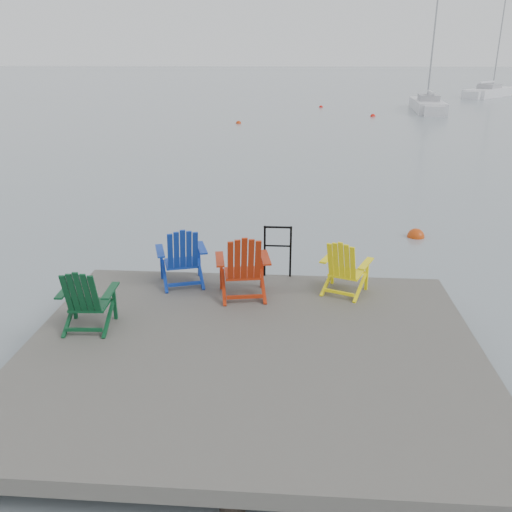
# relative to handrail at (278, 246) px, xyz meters

# --- Properties ---
(ground) EXTENTS (400.00, 400.00, 0.00)m
(ground) POSITION_rel_handrail_xyz_m (-0.25, -2.45, -1.04)
(ground) COLOR slate
(ground) RESTS_ON ground
(dock) EXTENTS (6.00, 5.00, 1.40)m
(dock) POSITION_rel_handrail_xyz_m (-0.25, -2.45, -0.69)
(dock) COLOR #2E2C29
(dock) RESTS_ON ground
(handrail) EXTENTS (0.48, 0.04, 0.90)m
(handrail) POSITION_rel_handrail_xyz_m (0.00, 0.00, 0.00)
(handrail) COLOR black
(handrail) RESTS_ON dock
(chair_green) EXTENTS (0.77, 0.72, 0.93)m
(chair_green) POSITION_rel_handrail_xyz_m (-2.55, -2.11, -0.07)
(chair_green) COLOR #0B3C1F
(chair_green) RESTS_ON dock
(chair_blue) EXTENTS (0.95, 0.90, 1.01)m
(chair_blue) POSITION_rel_handrail_xyz_m (-1.55, -0.48, -0.03)
(chair_blue) COLOR #0E2E96
(chair_blue) RESTS_ON dock
(chair_red) EXTENTS (0.93, 0.88, 1.05)m
(chair_red) POSITION_rel_handrail_xyz_m (-0.50, -0.89, -0.01)
(chair_red) COLOR #9F250B
(chair_red) RESTS_ON dock
(chair_yellow) EXTENTS (0.88, 0.85, 0.91)m
(chair_yellow) POSITION_rel_handrail_xyz_m (1.08, -0.64, -0.08)
(chair_yellow) COLOR yellow
(chair_yellow) RESTS_ON dock
(sailboat_near) EXTENTS (2.74, 7.87, 10.74)m
(sailboat_near) POSITION_rel_handrail_xyz_m (10.24, 35.17, -0.69)
(sailboat_near) COLOR silver
(sailboat_near) RESTS_ON ground
(sailboat_mid) EXTENTS (7.39, 8.40, 12.24)m
(sailboat_mid) POSITION_rel_handrail_xyz_m (20.15, 51.29, -0.69)
(sailboat_mid) COLOR white
(sailboat_mid) RESTS_ON ground
(buoy_a) EXTENTS (0.41, 0.41, 0.41)m
(buoy_a) POSITION_rel_handrail_xyz_m (3.17, 3.87, -1.04)
(buoy_a) COLOR #BA3A0A
(buoy_a) RESTS_ON ground
(buoy_b) EXTENTS (0.34, 0.34, 0.34)m
(buoy_b) POSITION_rel_handrail_xyz_m (-3.39, 26.06, -1.04)
(buoy_b) COLOR #BA320A
(buoy_b) RESTS_ON ground
(buoy_c) EXTENTS (0.36, 0.36, 0.36)m
(buoy_c) POSITION_rel_handrail_xyz_m (5.58, 30.84, -1.04)
(buoy_c) COLOR red
(buoy_c) RESTS_ON ground
(buoy_d) EXTENTS (0.32, 0.32, 0.32)m
(buoy_d) POSITION_rel_handrail_xyz_m (2.22, 37.55, -1.04)
(buoy_d) COLOR red
(buoy_d) RESTS_ON ground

